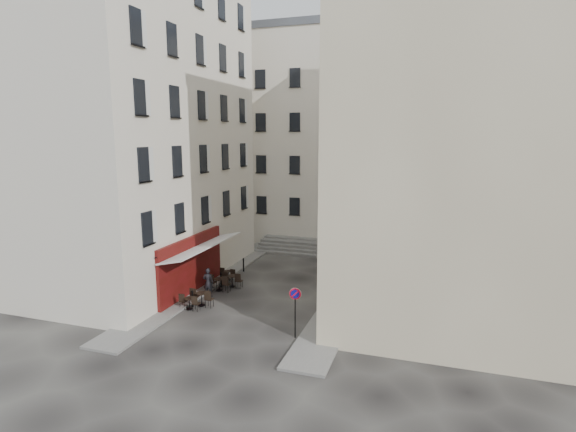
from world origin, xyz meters
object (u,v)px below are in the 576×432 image
at_px(bistro_table_a, 190,302).
at_px(pedestrian, 208,282).
at_px(bistro_table_b, 202,298).
at_px(no_parking_sign, 295,303).

xyz_separation_m(bistro_table_a, pedestrian, (-0.01, 2.16, 0.44)).
xyz_separation_m(bistro_table_a, bistro_table_b, (0.38, 0.69, 0.06)).
relative_size(no_parking_sign, bistro_table_b, 1.77).
bearing_deg(pedestrian, bistro_table_b, 96.87).
bearing_deg(pedestrian, no_parking_sign, 143.03).
xyz_separation_m(no_parking_sign, bistro_table_b, (-6.12, 2.17, -1.23)).
bearing_deg(bistro_table_a, pedestrian, 90.17).
distance_m(bistro_table_a, bistro_table_b, 0.79).
bearing_deg(no_parking_sign, pedestrian, 143.59).
xyz_separation_m(bistro_table_b, pedestrian, (-0.38, 1.47, 0.38)).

